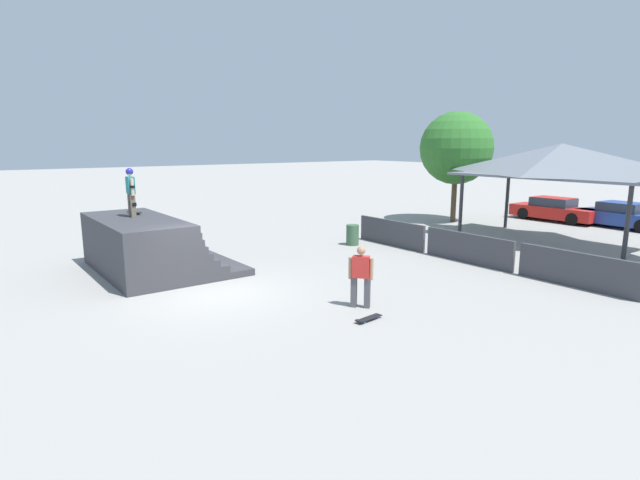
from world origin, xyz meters
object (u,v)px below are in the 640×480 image
Objects in this scene: skateboard_on_deck at (134,212)px; skateboard_on_ground at (368,318)px; bystander_walking at (361,274)px; skater_on_deck at (131,189)px; tree_beside_pavilion at (456,148)px; trash_bin at (352,235)px; parked_car_red at (554,210)px; parked_car_blue at (623,216)px.

skateboard_on_ground is (8.95, 2.69, -1.79)m from skateboard_on_deck.
bystander_walking reaches higher than skateboard_on_ground.
skater_on_deck is 0.27× the size of tree_beside_pavilion.
skateboard_on_deck is (-0.63, 0.24, -0.86)m from skater_on_deck.
skateboard_on_deck is 0.98× the size of trash_bin.
parked_car_red is (3.15, 4.57, -3.30)m from tree_beside_pavilion.
bystander_walking reaches higher than parked_car_red.
bystander_walking is (7.45, 3.45, -1.81)m from skater_on_deck.
skateboard_on_deck is at bearing -80.31° from skateboard_on_ground.
bystander_walking is 8.05m from trash_bin.
skater_on_deck is 1.09m from skateboard_on_deck.
tree_beside_pavilion is (-0.46, 17.00, 1.20)m from skater_on_deck.
skater_on_deck is 23.00m from parked_car_blue.
parked_car_blue is (6.40, 5.11, -3.30)m from tree_beside_pavilion.
parked_car_red is 3.30m from parked_car_blue.
parked_car_blue is at bearing 70.78° from trash_bin.
tree_beside_pavilion reaches higher than parked_car_blue.
skater_on_deck is at bearing -100.47° from parked_car_blue.
bystander_walking reaches higher than trash_bin.
parked_car_red is (2.69, 21.58, -2.10)m from skater_on_deck.
skateboard_on_deck is at bearing -98.76° from parked_car_red.
tree_beside_pavilion reaches higher than skateboard_on_deck.
skateboard_on_deck is 8.55m from trash_bin.
skateboard_on_deck is at bearing -90.56° from tree_beside_pavilion.
parked_car_red is at bearing 83.46° from trash_bin.
bystander_walking is 18.75m from parked_car_red.
parked_car_blue is at bearing 67.22° from skateboard_on_deck.
skater_on_deck is 0.99× the size of bystander_walking.
skateboard_on_deck is at bearing -102.43° from trash_bin.
parked_car_blue is (-2.38, 19.19, 0.54)m from skateboard_on_ground.
skateboard_on_deck reaches higher than parked_car_red.
bystander_walking is at bearing -75.20° from parked_car_red.
parked_car_blue is at bearing -124.79° from bystander_walking.
skateboard_on_deck reaches higher than skateboard_on_ground.
bystander_walking is 18.73m from parked_car_blue.
skater_on_deck reaches higher than bystander_walking.
skateboard_on_deck is at bearing 162.15° from skater_on_deck.
trash_bin is (-7.14, 5.55, 0.37)m from skateboard_on_ground.
parked_car_red is (3.32, 21.33, -1.24)m from skateboard_on_deck.
trash_bin is at bearing -78.21° from bystander_walking.
skateboard_on_deck is 16.89m from tree_beside_pavilion.
skateboard_on_ground is at bearing -78.35° from parked_car_blue.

